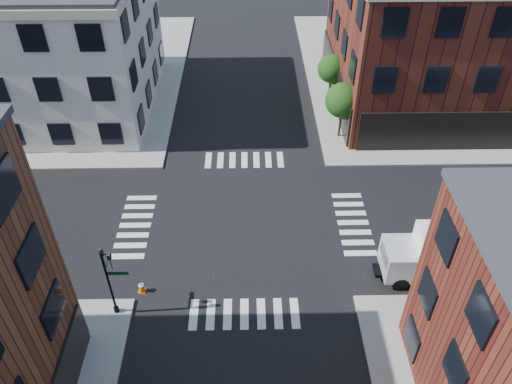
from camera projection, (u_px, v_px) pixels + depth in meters
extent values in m
plane|color=black|center=(244.00, 224.00, 32.00)|extent=(120.00, 120.00, 0.00)
cube|color=gray|center=(460.00, 73.00, 48.43)|extent=(30.00, 30.00, 0.15)
cube|color=gray|center=(26.00, 76.00, 47.85)|extent=(30.00, 30.00, 0.15)
cube|color=#411410|center=(494.00, 33.00, 40.79)|extent=(25.00, 16.00, 12.00)
cube|color=beige|center=(10.00, 43.00, 40.56)|extent=(22.00, 16.00, 11.00)
cylinder|color=black|center=(339.00, 128.00, 39.25)|extent=(0.18, 0.18, 1.47)
cylinder|color=black|center=(340.00, 120.00, 38.78)|extent=(0.12, 0.12, 1.47)
sphere|color=#15320D|center=(343.00, 100.00, 37.71)|extent=(2.69, 2.69, 2.69)
sphere|color=#15320D|center=(345.00, 107.00, 37.98)|extent=(1.85, 1.85, 1.85)
cylinder|color=black|center=(329.00, 92.00, 43.92)|extent=(0.18, 0.18, 1.33)
cylinder|color=black|center=(330.00, 85.00, 43.49)|extent=(0.12, 0.12, 1.33)
sphere|color=#15320D|center=(332.00, 69.00, 42.52)|extent=(2.43, 2.43, 2.43)
sphere|color=#15320D|center=(334.00, 75.00, 42.76)|extent=(1.67, 1.67, 1.67)
cylinder|color=black|center=(109.00, 285.00, 25.20)|extent=(0.12, 0.12, 4.60)
cylinder|color=black|center=(116.00, 309.00, 26.47)|extent=(0.28, 0.28, 0.30)
cube|color=#053819|center=(117.00, 273.00, 24.67)|extent=(1.10, 0.03, 0.22)
cube|color=#053819|center=(108.00, 262.00, 24.92)|extent=(0.03, 1.10, 0.22)
imported|color=black|center=(111.00, 262.00, 24.26)|extent=(0.22, 0.18, 1.10)
imported|color=black|center=(103.00, 258.00, 24.45)|extent=(0.18, 0.22, 1.10)
cube|color=white|center=(464.00, 252.00, 27.46)|extent=(5.32, 2.33, 2.84)
cube|color=maroon|center=(471.00, 268.00, 26.56)|extent=(2.01, 0.06, 0.64)
cube|color=maroon|center=(457.00, 237.00, 28.35)|extent=(2.01, 0.06, 0.64)
cube|color=silver|center=(400.00, 259.00, 27.75)|extent=(1.85, 2.21, 1.83)
cube|color=black|center=(385.00, 255.00, 27.54)|extent=(0.11, 1.74, 0.82)
cube|color=black|center=(438.00, 270.00, 28.38)|extent=(7.32, 0.98, 0.23)
cylinder|color=black|center=(400.00, 284.00, 27.62)|extent=(0.92, 0.33, 0.91)
cylinder|color=black|center=(393.00, 258.00, 29.10)|extent=(0.92, 0.33, 0.91)
cylinder|color=black|center=(460.00, 283.00, 27.65)|extent=(0.92, 0.33, 0.91)
cylinder|color=black|center=(449.00, 258.00, 29.13)|extent=(0.92, 0.33, 0.91)
cylinder|color=black|center=(499.00, 283.00, 27.66)|extent=(0.92, 0.33, 0.91)
cylinder|color=black|center=(486.00, 257.00, 29.14)|extent=(0.92, 0.33, 0.91)
cube|color=#CE5C09|center=(142.00, 291.00, 27.78)|extent=(0.46, 0.46, 0.04)
cone|color=#CE5C09|center=(141.00, 287.00, 27.55)|extent=(0.43, 0.43, 0.76)
cylinder|color=white|center=(141.00, 285.00, 27.48)|extent=(0.29, 0.29, 0.09)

